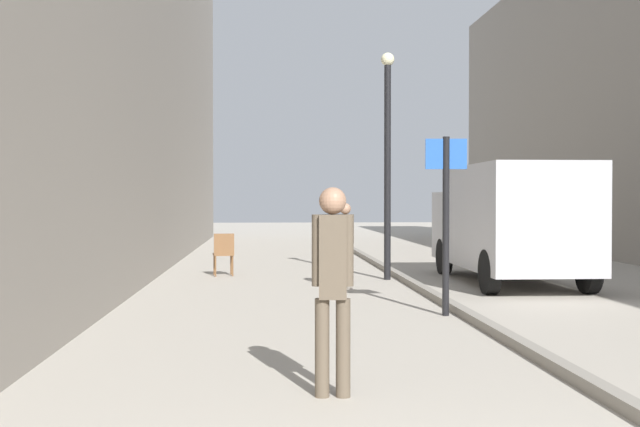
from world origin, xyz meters
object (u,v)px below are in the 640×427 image
(pedestrian_mid_block, at_px, (333,276))
(cafe_chair_near_window, at_px, (224,251))
(pedestrian_main_foreground, at_px, (345,239))
(delivery_van, at_px, (509,220))
(lamp_post, at_px, (388,150))
(street_sign_post, at_px, (446,209))

(pedestrian_mid_block, xyz_separation_m, cafe_chair_near_window, (-1.48, 10.36, -0.49))
(pedestrian_main_foreground, relative_size, cafe_chair_near_window, 1.72)
(pedestrian_main_foreground, relative_size, pedestrian_mid_block, 0.90)
(cafe_chair_near_window, bearing_deg, pedestrian_main_foreground, -54.99)
(pedestrian_main_foreground, bearing_deg, delivery_van, 14.14)
(pedestrian_main_foreground, bearing_deg, lamp_post, 57.85)
(delivery_van, bearing_deg, pedestrian_main_foreground, -166.50)
(lamp_post, bearing_deg, cafe_chair_near_window, 163.66)
(cafe_chair_near_window, bearing_deg, pedestrian_mid_block, -89.64)
(delivery_van, relative_size, lamp_post, 1.10)
(pedestrian_main_foreground, height_order, pedestrian_mid_block, pedestrian_mid_block)
(pedestrian_mid_block, xyz_separation_m, delivery_van, (4.34, 8.51, 0.23))
(lamp_post, bearing_deg, pedestrian_mid_block, -102.08)
(pedestrian_main_foreground, bearing_deg, street_sign_post, -70.25)
(street_sign_post, distance_m, lamp_post, 5.08)
(pedestrian_mid_block, height_order, street_sign_post, street_sign_post)
(street_sign_post, height_order, lamp_post, lamp_post)
(lamp_post, xyz_separation_m, cafe_chair_near_window, (-3.48, 1.02, -2.18))
(street_sign_post, bearing_deg, pedestrian_mid_block, 69.56)
(street_sign_post, bearing_deg, cafe_chair_near_window, -54.86)
(pedestrian_main_foreground, height_order, delivery_van, delivery_van)
(street_sign_post, xyz_separation_m, lamp_post, (-0.05, 4.94, 1.18))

